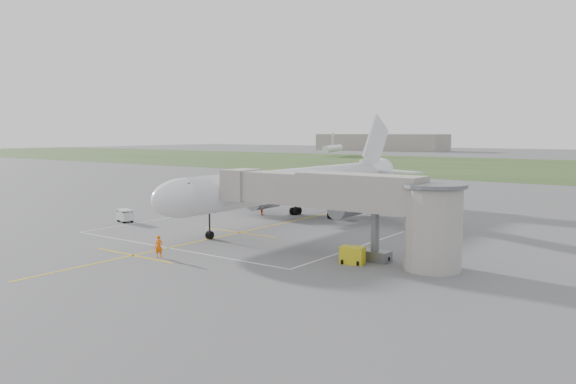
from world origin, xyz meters
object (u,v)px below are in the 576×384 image
Objects in this scene: jet_bridge at (351,203)px; ramp_worker_wing at (263,208)px; baggage_cart at (125,216)px; gpu_unit at (352,255)px; airliner at (297,184)px; ramp_worker_nose at (159,247)px.

ramp_worker_wing is at bearing 145.25° from jet_bridge.
gpu_unit is at bearing 8.54° from baggage_cart.
baggage_cart is at bearing 178.55° from jet_bridge.
gpu_unit is at bearing -43.62° from airliner.
airliner is at bearing 137.81° from jet_bridge.
ramp_worker_nose is at bearing 148.36° from ramp_worker_wing.
gpu_unit is at bearing -0.86° from ramp_worker_nose.
airliner is 24.63× the size of ramp_worker_nose.
baggage_cart is 20.98m from ramp_worker_nose.
baggage_cart is (-15.75, -13.45, -3.61)m from airliner.
jet_bridge reaches higher than baggage_cart.
jet_bridge is 31.73m from baggage_cart.
airliner is at bearing 125.07° from gpu_unit.
baggage_cart is 1.35× the size of ramp_worker_wing.
ramp_worker_nose reaches higher than ramp_worker_wing.
airliner is 22.27× the size of gpu_unit.
ramp_worker_nose is 26.30m from ramp_worker_wing.
baggage_cart is 1.28× the size of ramp_worker_nose.
jet_bridge reaches higher than ramp_worker_nose.
jet_bridge is 16.89m from ramp_worker_nose.
ramp_worker_nose is (-14.54, -7.78, 0.25)m from gpu_unit.
ramp_worker_wing reaches higher than baggage_cart.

